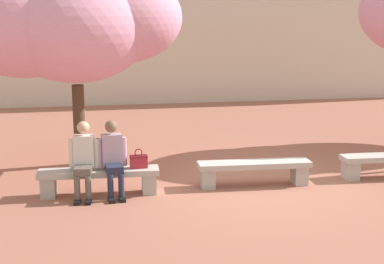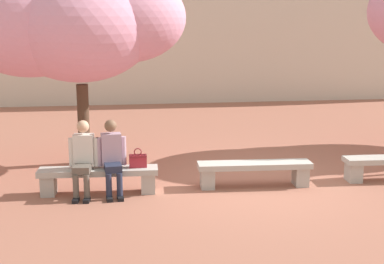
{
  "view_description": "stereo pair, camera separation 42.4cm",
  "coord_description": "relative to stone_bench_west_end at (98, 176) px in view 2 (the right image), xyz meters",
  "views": [
    {
      "loc": [
        -2.88,
        -8.96,
        2.91
      ],
      "look_at": [
        -1.11,
        0.2,
        1.0
      ],
      "focal_mm": 50.0,
      "sensor_mm": 36.0,
      "label": 1
    },
    {
      "loc": [
        -2.47,
        -9.03,
        2.91
      ],
      "look_at": [
        -1.11,
        0.2,
        1.0
      ],
      "focal_mm": 50.0,
      "sensor_mm": 36.0,
      "label": 2
    }
  ],
  "objects": [
    {
      "name": "handbag",
      "position": [
        0.68,
        -0.02,
        0.27
      ],
      "size": [
        0.3,
        0.15,
        0.34
      ],
      "color": "#A3232D",
      "rests_on": "stone_bench_west_end"
    },
    {
      "name": "person_seated_left",
      "position": [
        -0.24,
        -0.05,
        0.39
      ],
      "size": [
        0.51,
        0.71,
        1.29
      ],
      "color": "black",
      "rests_on": "ground"
    },
    {
      "name": "cherry_tree_main",
      "position": [
        -0.48,
        2.03,
        2.61
      ],
      "size": [
        4.54,
        3.23,
        4.05
      ],
      "color": "#473323",
      "rests_on": "ground"
    },
    {
      "name": "ground_plane",
      "position": [
        2.78,
        0.0,
        -0.31
      ],
      "size": [
        100.0,
        100.0,
        0.0
      ],
      "primitive_type": "plane",
      "color": "#9E604C"
    },
    {
      "name": "stone_bench_west_end",
      "position": [
        0.0,
        0.0,
        0.0
      ],
      "size": [
        2.07,
        0.54,
        0.45
      ],
      "color": "#ADA89E",
      "rests_on": "ground"
    },
    {
      "name": "stone_bench_near_west",
      "position": [
        2.78,
        0.0,
        0.0
      ],
      "size": [
        2.07,
        0.54,
        0.45
      ],
      "color": "#ADA89E",
      "rests_on": "ground"
    },
    {
      "name": "person_seated_right",
      "position": [
        0.24,
        -0.05,
        0.39
      ],
      "size": [
        0.51,
        0.7,
        1.29
      ],
      "color": "black",
      "rests_on": "ground"
    }
  ]
}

